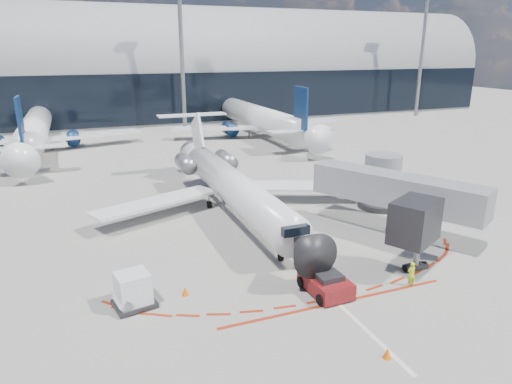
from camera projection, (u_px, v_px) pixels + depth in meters
name	position (u px, v px, depth m)	size (l,w,h in m)	color
ground	(261.00, 230.00, 35.69)	(260.00, 260.00, 0.00)	slate
apron_centerline	(252.00, 222.00, 37.46)	(0.25, 40.00, 0.01)	silver
apron_stop_bar	(337.00, 303.00, 25.46)	(14.00, 0.25, 0.01)	maroon
terminal_building	(139.00, 76.00, 90.91)	(150.00, 24.15, 24.00)	#949699
jet_bridge	(392.00, 191.00, 35.51)	(10.03, 15.20, 4.90)	gray
light_mast_centre	(182.00, 56.00, 76.37)	(0.70, 0.70, 25.00)	gray
light_mast_east	(422.00, 55.00, 93.73)	(0.70, 0.70, 25.00)	gray
regional_jet	(230.00, 184.00, 39.26)	(23.74, 29.28, 7.33)	white
pushback_tug	(326.00, 283.00, 26.37)	(2.30, 5.18, 1.34)	#580C12
ramp_worker	(411.00, 274.00, 27.06)	(0.57, 0.37, 1.55)	#B6DE17
uld_container	(133.00, 290.00, 24.79)	(2.44, 2.19, 2.01)	black
safety_cone_left	(185.00, 291.00, 26.15)	(0.39, 0.39, 0.54)	#E55F04
safety_cone_right	(387.00, 353.00, 20.81)	(0.39, 0.39, 0.55)	#E55F04
bg_airliner_0	(31.00, 111.00, 62.69)	(33.67, 35.65, 10.89)	white
bg_airliner_1	(260.00, 101.00, 73.57)	(34.35, 36.37, 11.11)	white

